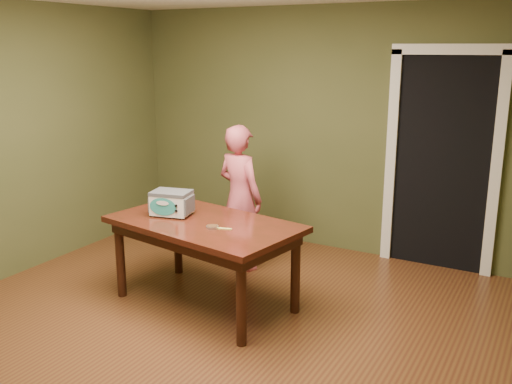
# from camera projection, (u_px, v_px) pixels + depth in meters

# --- Properties ---
(floor) EXTENTS (5.00, 5.00, 0.00)m
(floor) POSITION_uv_depth(u_px,v_px,m) (188.00, 340.00, 4.35)
(floor) COLOR brown
(floor) RESTS_ON ground
(room_shell) EXTENTS (4.52, 5.02, 2.61)m
(room_shell) POSITION_uv_depth(u_px,v_px,m) (180.00, 117.00, 3.93)
(room_shell) COLOR #4F532C
(room_shell) RESTS_ON ground
(doorway) EXTENTS (1.10, 0.66, 2.25)m
(doorway) POSITION_uv_depth(u_px,v_px,m) (448.00, 159.00, 5.83)
(doorway) COLOR black
(doorway) RESTS_ON ground
(dining_table) EXTENTS (1.73, 1.15, 0.75)m
(dining_table) POSITION_uv_depth(u_px,v_px,m) (204.00, 233.00, 4.81)
(dining_table) COLOR #35170C
(dining_table) RESTS_ON floor
(toy_oven) EXTENTS (0.39, 0.30, 0.22)m
(toy_oven) POSITION_uv_depth(u_px,v_px,m) (171.00, 202.00, 4.93)
(toy_oven) COLOR #4C4F54
(toy_oven) RESTS_ON dining_table
(baking_pan) EXTENTS (0.10, 0.10, 0.02)m
(baking_pan) POSITION_uv_depth(u_px,v_px,m) (212.00, 227.00, 4.60)
(baking_pan) COLOR silver
(baking_pan) RESTS_ON dining_table
(spatula) EXTENTS (0.18, 0.07, 0.01)m
(spatula) POSITION_uv_depth(u_px,v_px,m) (221.00, 228.00, 4.59)
(spatula) COLOR #E5DA63
(spatula) RESTS_ON dining_table
(child) EXTENTS (0.60, 0.46, 1.45)m
(child) POSITION_uv_depth(u_px,v_px,m) (240.00, 198.00, 5.64)
(child) COLOR #C2505C
(child) RESTS_ON floor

